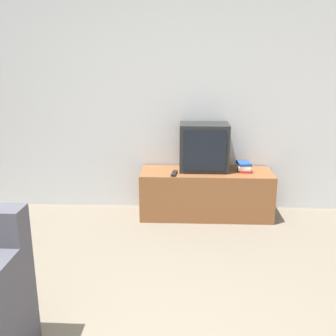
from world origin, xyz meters
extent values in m
cube|color=silver|center=(0.00, 3.03, 1.30)|extent=(9.00, 0.06, 2.60)
cube|color=brown|center=(0.75, 2.74, 0.25)|extent=(1.42, 0.48, 0.51)
cube|color=black|center=(0.72, 2.81, 0.76)|extent=(0.52, 0.35, 0.51)
cube|color=black|center=(0.72, 2.63, 0.76)|extent=(0.44, 0.01, 0.43)
cube|color=#B72D28|center=(1.17, 2.77, 0.52)|extent=(0.14, 0.21, 0.03)
cube|color=silver|center=(1.16, 2.77, 0.55)|extent=(0.15, 0.21, 0.03)
cube|color=silver|center=(1.15, 2.76, 0.57)|extent=(0.14, 0.18, 0.02)
cube|color=#23478E|center=(1.16, 2.78, 0.59)|extent=(0.15, 0.21, 0.03)
cube|color=black|center=(0.41, 2.61, 0.52)|extent=(0.07, 0.18, 0.02)
camera|label=1|loc=(0.51, -1.35, 1.70)|focal=42.00mm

